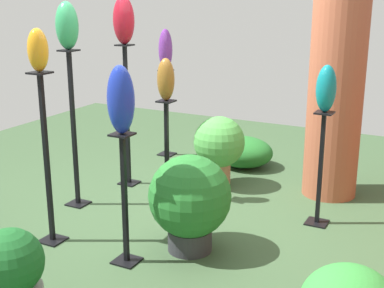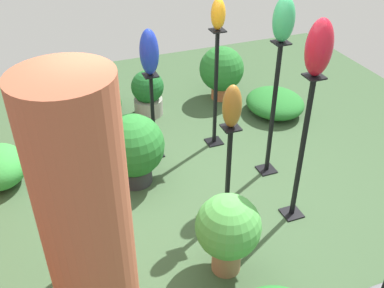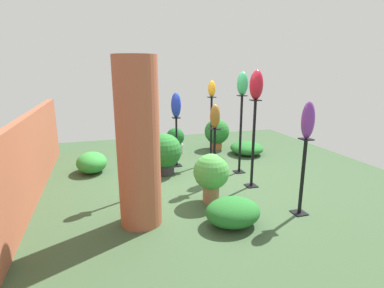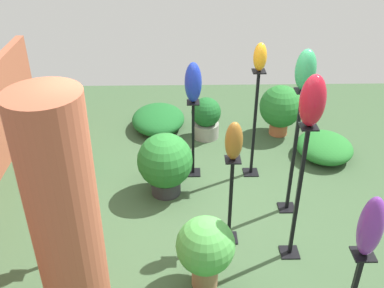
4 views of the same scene
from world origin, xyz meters
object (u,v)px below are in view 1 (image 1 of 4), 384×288
pedestal_violet (166,117)px  art_vase_cobalt (121,100)px  art_vase_jade (67,26)px  pedestal_ruby (127,121)px  art_vase_teal (326,89)px  art_vase_ruby (124,20)px  potted_plant_back_center (190,199)px  pedestal_cobalt (125,205)px  pedestal_jade (74,135)px  art_vase_bronze (166,79)px  pedestal_bronze (167,156)px  potted_plant_front_left (11,274)px  pedestal_teal (320,174)px  potted_plant_mid_right (219,145)px  pedestal_amber (47,166)px  art_vase_violet (165,49)px  brick_pillar (336,91)px  art_vase_amber (38,50)px

pedestal_violet → art_vase_cobalt: (2.70, 1.19, 0.82)m
art_vase_jade → pedestal_violet: bearing=-178.4°
pedestal_ruby → art_vase_cobalt: bearing=33.3°
art_vase_teal → art_vase_ruby: size_ratio=0.85×
potted_plant_back_center → pedestal_violet: bearing=-145.8°
pedestal_cobalt → art_vase_teal: (-1.45, 1.17, 0.80)m
pedestal_jade → art_vase_bronze: bearing=124.3°
pedestal_bronze → potted_plant_front_left: 2.31m
pedestal_teal → potted_plant_front_left: bearing=-29.7°
potted_plant_back_center → art_vase_ruby: bearing=-129.1°
art_vase_bronze → art_vase_teal: bearing=95.6°
potted_plant_mid_right → art_vase_cobalt: bearing=2.2°
pedestal_ruby → pedestal_teal: bearing=87.7°
pedestal_amber → art_vase_violet: 2.80m
art_vase_teal → art_vase_ruby: art_vase_ruby is taller
pedestal_teal → pedestal_violet: bearing=-117.8°
pedestal_amber → art_vase_bronze: bearing=161.9°
brick_pillar → pedestal_cobalt: (2.27, -1.08, -0.64)m
potted_plant_back_center → art_vase_jade: bearing=-103.4°
potted_plant_front_left → potted_plant_mid_right: bearing=177.2°
art_vase_violet → art_vase_amber: 2.73m
potted_plant_mid_right → pedestal_bronze: bearing=-24.8°
art_vase_violet → potted_plant_back_center: bearing=34.2°
pedestal_bronze → art_vase_cobalt: size_ratio=2.05×
pedestal_violet → pedestal_jade: size_ratio=0.72×
pedestal_teal → art_vase_cobalt: bearing=-39.0°
brick_pillar → art_vase_cobalt: (2.27, -1.08, 0.21)m
brick_pillar → pedestal_violet: (-0.43, -2.27, -0.61)m
pedestal_violet → art_vase_jade: bearing=1.6°
pedestal_amber → potted_plant_back_center: (-0.41, 1.15, -0.23)m
art_vase_amber → potted_plant_front_left: (1.01, 0.57, -1.33)m
pedestal_cobalt → art_vase_cobalt: bearing=0.0°
pedestal_violet → pedestal_cobalt: 2.95m
pedestal_jade → potted_plant_back_center: (0.36, 1.49, -0.28)m
pedestal_cobalt → potted_plant_mid_right: (-1.94, -0.07, -0.01)m
art_vase_ruby → potted_plant_front_left: size_ratio=0.77×
pedestal_amber → pedestal_bronze: bearing=161.9°
pedestal_teal → art_vase_ruby: 2.56m
pedestal_ruby → art_vase_violet: bearing=-171.4°
pedestal_bronze → potted_plant_back_center: 1.14m
art_vase_ruby → potted_plant_mid_right: art_vase_ruby is taller
art_vase_teal → art_vase_amber: 2.46m
pedestal_bronze → art_vase_ruby: (-0.24, -0.64, 1.33)m
pedestal_ruby → art_vase_jade: (0.76, -0.12, 1.07)m
pedestal_amber → pedestal_ruby: bearing=-171.8°
pedestal_teal → art_vase_teal: art_vase_teal is taller
brick_pillar → pedestal_ruby: 2.25m
art_vase_teal → art_vase_amber: art_vase_amber is taller
pedestal_teal → art_vase_cobalt: (1.45, -1.17, 0.85)m
pedestal_bronze → art_vase_ruby: 1.50m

